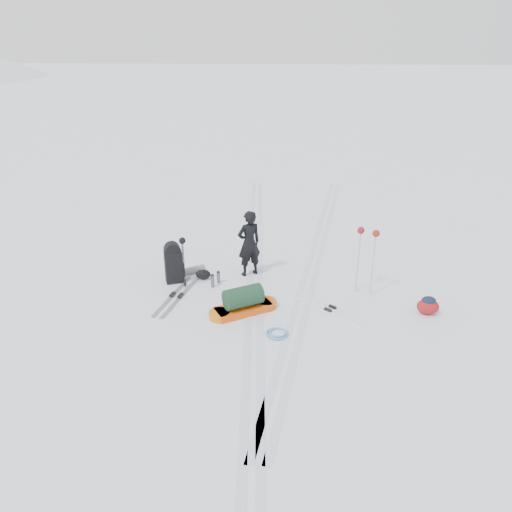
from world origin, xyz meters
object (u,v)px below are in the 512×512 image
object	(u,v)px
expedition_rucksack	(176,263)
ski_poles_black	(183,247)
skier	(249,243)
pulk_sled	(243,303)

from	to	relation	value
expedition_rucksack	ski_poles_black	size ratio (longest dim) A/B	0.80
skier	expedition_rucksack	size ratio (longest dim) A/B	1.64
skier	expedition_rucksack	distance (m)	1.74
skier	pulk_sled	xyz separation A→B (m)	(0.04, -1.79, -0.57)
pulk_sled	skier	bearing A→B (deg)	60.39
pulk_sled	expedition_rucksack	distance (m)	2.15
skier	ski_poles_black	distance (m)	1.60
pulk_sled	ski_poles_black	distance (m)	1.91
skier	ski_poles_black	bearing A→B (deg)	-2.75
pulk_sled	ski_poles_black	bearing A→B (deg)	113.58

